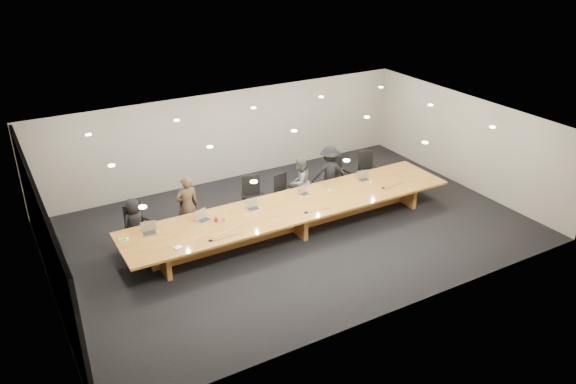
{
  "coord_description": "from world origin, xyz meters",
  "views": [
    {
      "loc": [
        -6.56,
        -11.16,
        7.26
      ],
      "look_at": [
        0.0,
        0.3,
        1.0
      ],
      "focal_mm": 35.0,
      "sensor_mm": 36.0,
      "label": 1
    }
  ],
  "objects_px": {
    "laptop_a": "(149,229)",
    "laptop_c": "(253,205)",
    "laptop_e": "(364,176)",
    "mic_right": "(383,188)",
    "av_box": "(178,248)",
    "amber_mug": "(216,219)",
    "person_b": "(187,206)",
    "person_d": "(329,172)",
    "laptop_b": "(204,216)",
    "person_a": "(135,224)",
    "chair_mid_left": "(254,197)",
    "paper_cup_near": "(330,191)",
    "conference_table": "(294,213)",
    "person_c": "(300,182)",
    "mic_center": "(306,212)",
    "chair_mid_right": "(285,192)",
    "chair_far_right": "(369,170)",
    "chair_right": "(339,176)",
    "paper_cup_far": "(370,183)",
    "mic_left": "(211,240)",
    "chair_left": "(190,216)",
    "water_bottle": "(224,219)",
    "laptop_d": "(305,191)",
    "chair_far_left": "(140,226)"
  },
  "relations": [
    {
      "from": "chair_mid_right",
      "to": "person_c",
      "type": "xyz_separation_m",
      "value": [
        0.44,
        -0.04,
        0.23
      ]
    },
    {
      "from": "conference_table",
      "to": "paper_cup_near",
      "type": "distance_m",
      "value": 1.25
    },
    {
      "from": "conference_table",
      "to": "person_c",
      "type": "height_order",
      "value": "person_c"
    },
    {
      "from": "laptop_e",
      "to": "person_b",
      "type": "bearing_deg",
      "value": 176.19
    },
    {
      "from": "laptop_a",
      "to": "mic_right",
      "type": "xyz_separation_m",
      "value": [
        6.35,
        -0.7,
        -0.12
      ]
    },
    {
      "from": "paper_cup_near",
      "to": "av_box",
      "type": "bearing_deg",
      "value": -171.08
    },
    {
      "from": "chair_far_left",
      "to": "chair_mid_left",
      "type": "bearing_deg",
      "value": -17.35
    },
    {
      "from": "mic_right",
      "to": "laptop_b",
      "type": "bearing_deg",
      "value": 172.43
    },
    {
      "from": "person_a",
      "to": "person_d",
      "type": "xyz_separation_m",
      "value": [
        5.74,
        0.02,
        0.14
      ]
    },
    {
      "from": "mic_center",
      "to": "chair_mid_left",
      "type": "bearing_deg",
      "value": 108.56
    },
    {
      "from": "chair_far_left",
      "to": "paper_cup_near",
      "type": "bearing_deg",
      "value": -30.41
    },
    {
      "from": "laptop_c",
      "to": "mic_center",
      "type": "bearing_deg",
      "value": -38.61
    },
    {
      "from": "chair_right",
      "to": "laptop_e",
      "type": "relative_size",
      "value": 3.47
    },
    {
      "from": "chair_left",
      "to": "chair_mid_left",
      "type": "xyz_separation_m",
      "value": [
        1.86,
        0.03,
        0.09
      ]
    },
    {
      "from": "paper_cup_near",
      "to": "chair_far_right",
      "type": "bearing_deg",
      "value": 27.09
    },
    {
      "from": "person_b",
      "to": "av_box",
      "type": "bearing_deg",
      "value": 64.01
    },
    {
      "from": "person_d",
      "to": "mic_right",
      "type": "distance_m",
      "value": 1.71
    },
    {
      "from": "person_a",
      "to": "av_box",
      "type": "distance_m",
      "value": 1.83
    },
    {
      "from": "person_d",
      "to": "laptop_c",
      "type": "height_order",
      "value": "person_d"
    },
    {
      "from": "person_d",
      "to": "paper_cup_far",
      "type": "bearing_deg",
      "value": 134.38
    },
    {
      "from": "amber_mug",
      "to": "av_box",
      "type": "height_order",
      "value": "amber_mug"
    },
    {
      "from": "chair_far_right",
      "to": "laptop_c",
      "type": "bearing_deg",
      "value": -157.54
    },
    {
      "from": "conference_table",
      "to": "mic_left",
      "type": "bearing_deg",
      "value": -166.41
    },
    {
      "from": "laptop_d",
      "to": "paper_cup_near",
      "type": "relative_size",
      "value": 3.12
    },
    {
      "from": "person_a",
      "to": "chair_mid_left",
      "type": "bearing_deg",
      "value": 160.77
    },
    {
      "from": "chair_mid_left",
      "to": "paper_cup_far",
      "type": "distance_m",
      "value": 3.28
    },
    {
      "from": "laptop_e",
      "to": "laptop_a",
      "type": "bearing_deg",
      "value": -174.5
    },
    {
      "from": "amber_mug",
      "to": "person_b",
      "type": "bearing_deg",
      "value": 109.16
    },
    {
      "from": "chair_mid_left",
      "to": "chair_right",
      "type": "distance_m",
      "value": 2.87
    },
    {
      "from": "laptop_a",
      "to": "laptop_c",
      "type": "distance_m",
      "value": 2.67
    },
    {
      "from": "chair_mid_left",
      "to": "mic_left",
      "type": "relative_size",
      "value": 9.79
    },
    {
      "from": "water_bottle",
      "to": "amber_mug",
      "type": "bearing_deg",
      "value": 134.21
    },
    {
      "from": "person_a",
      "to": "person_d",
      "type": "height_order",
      "value": "person_d"
    },
    {
      "from": "chair_mid_left",
      "to": "chair_mid_right",
      "type": "xyz_separation_m",
      "value": [
        0.98,
        -0.04,
        -0.06
      ]
    },
    {
      "from": "chair_left",
      "to": "mic_right",
      "type": "xyz_separation_m",
      "value": [
        5.07,
        -1.54,
        0.27
      ]
    },
    {
      "from": "chair_mid_right",
      "to": "av_box",
      "type": "height_order",
      "value": "chair_mid_right"
    },
    {
      "from": "chair_mid_right",
      "to": "chair_far_right",
      "type": "bearing_deg",
      "value": -13.01
    },
    {
      "from": "person_d",
      "to": "laptop_b",
      "type": "height_order",
      "value": "person_d"
    },
    {
      "from": "laptop_a",
      "to": "laptop_c",
      "type": "relative_size",
      "value": 1.03
    },
    {
      "from": "water_bottle",
      "to": "mic_right",
      "type": "distance_m",
      "value": 4.63
    },
    {
      "from": "person_a",
      "to": "mic_center",
      "type": "distance_m",
      "value": 4.24
    },
    {
      "from": "laptop_e",
      "to": "mic_right",
      "type": "height_order",
      "value": "laptop_e"
    },
    {
      "from": "mic_left",
      "to": "chair_mid_right",
      "type": "bearing_deg",
      "value": 31.31
    },
    {
      "from": "chair_right",
      "to": "mic_center",
      "type": "bearing_deg",
      "value": -146.73
    },
    {
      "from": "chair_far_left",
      "to": "paper_cup_far",
      "type": "distance_m",
      "value": 6.32
    },
    {
      "from": "laptop_e",
      "to": "mic_right",
      "type": "relative_size",
      "value": 2.84
    },
    {
      "from": "person_c",
      "to": "person_d",
      "type": "xyz_separation_m",
      "value": [
        1.03,
        0.05,
        0.05
      ]
    },
    {
      "from": "laptop_a",
      "to": "av_box",
      "type": "height_order",
      "value": "laptop_a"
    },
    {
      "from": "mic_right",
      "to": "mic_left",
      "type": "bearing_deg",
      "value": -176.74
    },
    {
      "from": "chair_mid_right",
      "to": "chair_mid_left",
      "type": "bearing_deg",
      "value": 163.89
    }
  ]
}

